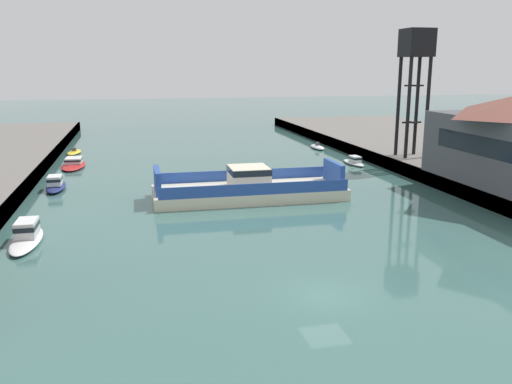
% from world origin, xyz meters
% --- Properties ---
extents(ground_plane, '(400.00, 400.00, 0.00)m').
position_xyz_m(ground_plane, '(0.00, 0.00, 0.00)').
color(ground_plane, '#3D6660').
extents(chain_ferry, '(18.80, 7.13, 3.30)m').
position_xyz_m(chain_ferry, '(0.63, 23.74, 1.00)').
color(chain_ferry, beige).
rests_on(chain_ferry, ground).
extents(moored_boat_near_left, '(1.99, 6.08, 1.57)m').
position_xyz_m(moored_boat_near_left, '(-18.56, 31.91, 0.58)').
color(moored_boat_near_left, navy).
rests_on(moored_boat_near_left, ground).
extents(moored_boat_near_right, '(3.07, 8.01, 1.16)m').
position_xyz_m(moored_boat_near_right, '(-18.05, 45.51, 0.43)').
color(moored_boat_near_right, red).
rests_on(moored_boat_near_right, ground).
extents(moored_boat_mid_left, '(1.82, 5.36, 1.21)m').
position_xyz_m(moored_boat_mid_left, '(18.26, 38.77, 0.45)').
color(moored_boat_mid_left, white).
rests_on(moored_boat_mid_left, ground).
extents(moored_boat_mid_right, '(2.33, 5.49, 0.92)m').
position_xyz_m(moored_boat_mid_right, '(-19.07, 56.86, 0.22)').
color(moored_boat_mid_right, yellow).
rests_on(moored_boat_mid_right, ground).
extents(moored_boat_far_right, '(1.55, 4.88, 1.05)m').
position_xyz_m(moored_boat_far_right, '(18.21, 53.26, 0.29)').
color(moored_boat_far_right, white).
rests_on(moored_boat_far_right, ground).
extents(moored_boat_upstream_a, '(2.13, 6.99, 1.64)m').
position_xyz_m(moored_boat_upstream_a, '(-18.32, 13.91, 0.62)').
color(moored_boat_upstream_a, white).
rests_on(moored_boat_upstream_a, ground).
extents(crane_tower, '(3.37, 3.37, 15.72)m').
position_xyz_m(crane_tower, '(24.16, 34.90, 13.97)').
color(crane_tower, black).
rests_on(crane_tower, quay_right).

